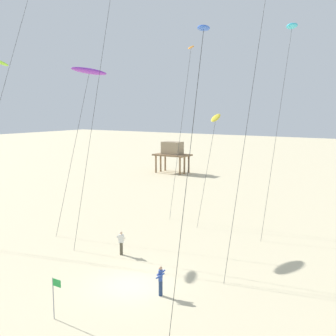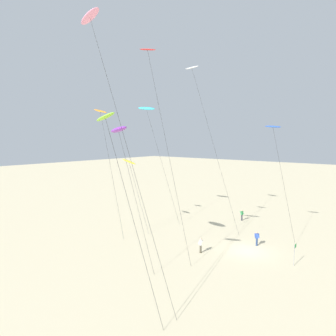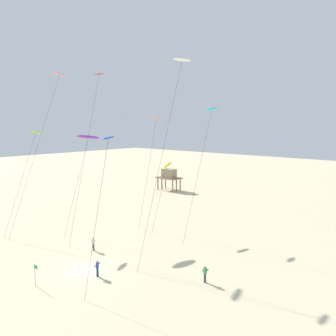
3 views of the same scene
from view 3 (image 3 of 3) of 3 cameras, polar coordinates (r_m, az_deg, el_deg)
name	(u,v)px [view 3 (image 3 of 3)]	position (r m, az deg, el deg)	size (l,w,h in m)	color
ground_plane	(86,270)	(36.86, -14.05, -16.65)	(260.00, 260.00, 0.00)	beige
kite_orange	(156,122)	(49.69, -2.12, 8.00)	(1.07, 4.89, 16.24)	orange
kite_lime	(35,134)	(49.64, -21.94, 5.48)	(0.63, 6.23, 14.29)	#8CD833
kite_pink	(59,77)	(50.51, -18.35, 14.74)	(0.99, 9.80, 22.43)	pink
kite_red	(98,81)	(44.53, -12.00, 14.43)	(0.85, 6.47, 21.63)	red
kite_white	(181,64)	(38.27, 2.30, 17.54)	(1.18, 8.74, 22.32)	white
kite_purple	(88,137)	(47.54, -13.64, 5.19)	(2.10, 6.14, 13.69)	purple
kite_cyan	(212,110)	(44.61, 7.55, 9.95)	(1.38, 7.84, 17.47)	#33BFE0
kite_yellow	(167,165)	(46.69, -0.14, 0.46)	(1.04, 4.59, 9.75)	yellow
kite_blue	(108,141)	(29.36, -10.35, 4.60)	(1.15, 4.03, 13.99)	blue
kite_flyer_nearest	(97,268)	(34.75, -12.10, -16.52)	(0.69, 0.70, 1.67)	navy
kite_flyer_middle	(205,274)	(33.11, 6.41, -17.66)	(0.67, 0.65, 1.67)	#33333D
kite_flyer_furthest	(93,243)	(41.33, -12.77, -12.57)	(0.70, 0.69, 1.67)	#4C4738
stilt_house	(169,175)	(75.53, 0.17, -1.24)	(5.56, 3.35, 4.92)	#846647
marker_flag	(35,271)	(34.33, -21.93, -16.14)	(0.57, 0.05, 2.10)	gray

